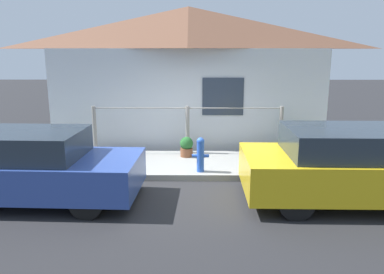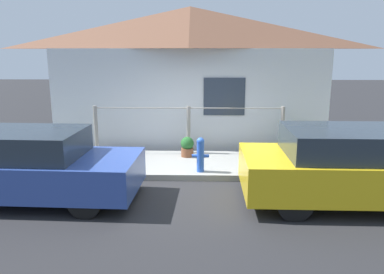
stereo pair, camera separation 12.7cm
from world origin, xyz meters
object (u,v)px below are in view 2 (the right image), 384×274
at_px(potted_plant_near_hydrant, 187,147).
at_px(potted_plant_by_fence, 67,146).
at_px(car_left, 31,166).
at_px(potted_plant_corner, 297,143).
at_px(fire_hydrant, 200,154).
at_px(car_right, 355,166).

relative_size(potted_plant_near_hydrant, potted_plant_by_fence, 0.81).
height_order(car_left, potted_plant_corner, car_left).
bearing_deg(fire_hydrant, potted_plant_by_fence, 164.96).
xyz_separation_m(fire_hydrant, potted_plant_corner, (2.46, 1.43, -0.10)).
distance_m(potted_plant_by_fence, potted_plant_corner, 5.72).
height_order(car_left, potted_plant_by_fence, car_left).
xyz_separation_m(car_right, potted_plant_by_fence, (-6.02, 2.22, -0.22)).
xyz_separation_m(car_right, potted_plant_near_hydrant, (-3.11, 2.56, -0.31)).
xyz_separation_m(potted_plant_near_hydrant, potted_plant_by_fence, (-2.91, -0.34, 0.09)).
height_order(fire_hydrant, potted_plant_near_hydrant, fire_hydrant).
distance_m(car_left, fire_hydrant, 3.39).
bearing_deg(potted_plant_by_fence, potted_plant_near_hydrant, 6.70).
xyz_separation_m(fire_hydrant, potted_plant_by_fence, (-3.24, 0.87, -0.06)).
distance_m(potted_plant_near_hydrant, potted_plant_corner, 2.80).
height_order(fire_hydrant, potted_plant_by_fence, fire_hydrant).
relative_size(potted_plant_by_fence, potted_plant_corner, 1.13).
height_order(car_right, fire_hydrant, car_right).
distance_m(fire_hydrant, potted_plant_by_fence, 3.35).
bearing_deg(potted_plant_corner, fire_hydrant, -149.80).
relative_size(fire_hydrant, potted_plant_near_hydrant, 1.52).
distance_m(car_left, car_right, 5.89).
xyz_separation_m(car_left, fire_hydrant, (3.11, 1.35, -0.12)).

